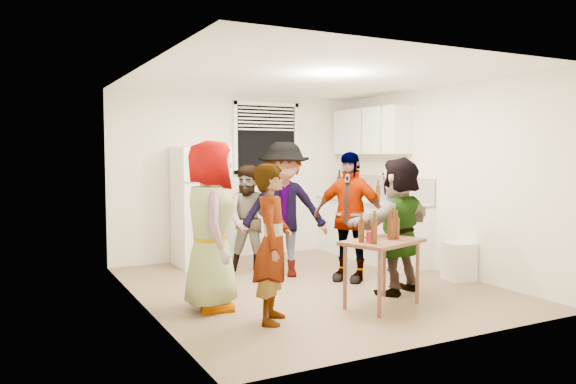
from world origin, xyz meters
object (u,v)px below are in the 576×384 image
serving_table (382,306)px  guest_back_right (284,276)px  beer_bottle_counter (378,202)px  guest_grey (211,308)px  red_cup (370,242)px  guest_orange (398,292)px  wine_bottle (339,196)px  guest_back_left (251,274)px  guest_stripe (273,322)px  kettle (356,199)px  guest_black (349,280)px  trash_bin (459,261)px  refrigerator (201,206)px  blue_cup (389,204)px  beer_bottle_table (374,239)px

serving_table → guest_back_right: serving_table is taller
beer_bottle_counter → guest_grey: (-2.99, -1.17, -0.90)m
red_cup → guest_orange: 1.11m
serving_table → guest_grey: 1.79m
wine_bottle → guest_back_right: bearing=-141.0°
guest_back_left → guest_back_right: 0.46m
guest_stripe → kettle: bearing=-13.1°
guest_black → trash_bin: bearing=27.9°
trash_bin → guest_orange: bearing=-172.5°
refrigerator → red_cup: refrigerator is taller
guest_grey → guest_orange: (2.15, -0.37, 0.00)m
blue_cup → serving_table: (-1.33, -1.61, -0.90)m
blue_cup → serving_table: 2.28m
serving_table → guest_back_right: size_ratio=0.48×
blue_cup → guest_stripe: bearing=-148.9°
beer_bottle_table → guest_back_left: (-0.54, 2.02, -0.71)m
beer_bottle_counter → guest_orange: 1.97m
refrigerator → guest_orange: bearing=-59.8°
blue_cup → serving_table: bearing=-129.6°
wine_bottle → blue_cup: bearing=-96.7°
beer_bottle_table → guest_back_left: 2.21m
blue_cup → guest_back_right: bearing=174.3°
blue_cup → red_cup: 2.28m
beer_bottle_table → guest_black: 1.37m
beer_bottle_counter → guest_grey: bearing=-158.6°
wine_bottle → guest_black: size_ratio=0.20×
wine_bottle → red_cup: size_ratio=2.76×
wine_bottle → guest_back_right: 2.46m
kettle → red_cup: 3.09m
wine_bottle → beer_bottle_table: wine_bottle is taller
serving_table → guest_stripe: (-1.26, 0.05, 0.00)m
wine_bottle → beer_bottle_counter: (-0.15, -1.28, -0.00)m
red_cup → guest_black: size_ratio=0.07×
red_cup → guest_grey: size_ratio=0.07×
serving_table → beer_bottle_counter: bearing=54.6°
wine_bottle → guest_grey: wine_bottle is taller
blue_cup → trash_bin: 1.29m
red_cup → serving_table: bearing=18.1°
guest_grey → guest_orange: size_ratio=1.11×
beer_bottle_table → guest_black: size_ratio=0.14×
beer_bottle_counter → guest_back_right: 1.87m
guest_grey → guest_stripe: (0.37, -0.71, 0.00)m
wine_bottle → guest_grey: 4.09m
guest_back_right → refrigerator: bearing=145.1°
red_cup → guest_back_left: 2.30m
guest_black → guest_orange: (0.17, -0.78, 0.00)m
guest_black → blue_cup: bearing=79.2°
wine_bottle → serving_table: 3.66m
guest_grey → refrigerator: bearing=-1.9°
blue_cup → guest_back_left: blue_cup is taller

